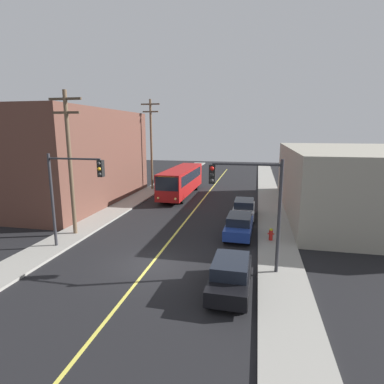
{
  "coord_description": "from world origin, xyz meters",
  "views": [
    {
      "loc": [
        5.71,
        -15.56,
        7.55
      ],
      "look_at": [
        0.0,
        11.49,
        2.0
      ],
      "focal_mm": 28.81,
      "sensor_mm": 36.0,
      "label": 1
    }
  ],
  "objects_px": {
    "traffic_signal_left_corner": "(73,184)",
    "traffic_signal_right_corner": "(250,194)",
    "city_bus": "(181,180)",
    "utility_pole_mid": "(151,141)",
    "parked_car_black": "(230,275)",
    "fire_hydrant": "(271,234)",
    "parked_car_blue": "(239,225)",
    "parked_car_silver": "(244,208)",
    "utility_pole_near": "(70,157)"
  },
  "relations": [
    {
      "from": "parked_car_silver",
      "to": "utility_pole_near",
      "type": "relative_size",
      "value": 0.44
    },
    {
      "from": "parked_car_silver",
      "to": "traffic_signal_right_corner",
      "type": "relative_size",
      "value": 0.73
    },
    {
      "from": "traffic_signal_right_corner",
      "to": "fire_hydrant",
      "type": "height_order",
      "value": "traffic_signal_right_corner"
    },
    {
      "from": "traffic_signal_left_corner",
      "to": "traffic_signal_right_corner",
      "type": "bearing_deg",
      "value": -5.17
    },
    {
      "from": "parked_car_black",
      "to": "parked_car_blue",
      "type": "xyz_separation_m",
      "value": [
        -0.06,
        7.88,
        0.0
      ]
    },
    {
      "from": "parked_car_blue",
      "to": "parked_car_silver",
      "type": "bearing_deg",
      "value": 88.55
    },
    {
      "from": "utility_pole_mid",
      "to": "fire_hydrant",
      "type": "height_order",
      "value": "utility_pole_mid"
    },
    {
      "from": "parked_car_black",
      "to": "utility_pole_mid",
      "type": "bearing_deg",
      "value": 117.11
    },
    {
      "from": "traffic_signal_left_corner",
      "to": "traffic_signal_right_corner",
      "type": "xyz_separation_m",
      "value": [
        10.82,
        -0.98,
        0.0
      ]
    },
    {
      "from": "parked_car_black",
      "to": "utility_pole_near",
      "type": "distance_m",
      "value": 14.02
    },
    {
      "from": "city_bus",
      "to": "parked_car_silver",
      "type": "height_order",
      "value": "city_bus"
    },
    {
      "from": "utility_pole_mid",
      "to": "traffic_signal_left_corner",
      "type": "height_order",
      "value": "utility_pole_mid"
    },
    {
      "from": "parked_car_blue",
      "to": "parked_car_silver",
      "type": "xyz_separation_m",
      "value": [
        0.13,
        5.03,
        0.0
      ]
    },
    {
      "from": "utility_pole_mid",
      "to": "traffic_signal_right_corner",
      "type": "height_order",
      "value": "utility_pole_mid"
    },
    {
      "from": "traffic_signal_left_corner",
      "to": "utility_pole_near",
      "type": "bearing_deg",
      "value": 124.59
    },
    {
      "from": "parked_car_black",
      "to": "fire_hydrant",
      "type": "height_order",
      "value": "parked_car_black"
    },
    {
      "from": "city_bus",
      "to": "utility_pole_mid",
      "type": "xyz_separation_m",
      "value": [
        -4.48,
        2.47,
        4.43
      ]
    },
    {
      "from": "traffic_signal_right_corner",
      "to": "fire_hydrant",
      "type": "distance_m",
      "value": 6.33
    },
    {
      "from": "traffic_signal_left_corner",
      "to": "fire_hydrant",
      "type": "xyz_separation_m",
      "value": [
        12.26,
        3.93,
        -3.72
      ]
    },
    {
      "from": "parked_car_blue",
      "to": "utility_pole_mid",
      "type": "distance_m",
      "value": 20.49
    },
    {
      "from": "utility_pole_mid",
      "to": "fire_hydrant",
      "type": "xyz_separation_m",
      "value": [
        14.21,
        -16.39,
        -5.66
      ]
    },
    {
      "from": "city_bus",
      "to": "parked_car_black",
      "type": "bearing_deg",
      "value": -70.23
    },
    {
      "from": "fire_hydrant",
      "to": "parked_car_black",
      "type": "bearing_deg",
      "value": -106.61
    },
    {
      "from": "parked_car_silver",
      "to": "traffic_signal_left_corner",
      "type": "height_order",
      "value": "traffic_signal_left_corner"
    },
    {
      "from": "parked_car_black",
      "to": "utility_pole_near",
      "type": "xyz_separation_m",
      "value": [
        -11.83,
        5.75,
        4.85
      ]
    },
    {
      "from": "parked_car_silver",
      "to": "traffic_signal_right_corner",
      "type": "xyz_separation_m",
      "value": [
        0.64,
        -10.64,
        3.46
      ]
    },
    {
      "from": "parked_car_blue",
      "to": "utility_pole_mid",
      "type": "height_order",
      "value": "utility_pole_mid"
    },
    {
      "from": "parked_car_black",
      "to": "traffic_signal_left_corner",
      "type": "bearing_deg",
      "value": 162.15
    },
    {
      "from": "utility_pole_near",
      "to": "fire_hydrant",
      "type": "bearing_deg",
      "value": 5.88
    },
    {
      "from": "parked_car_black",
      "to": "fire_hydrant",
      "type": "bearing_deg",
      "value": 73.39
    },
    {
      "from": "city_bus",
      "to": "parked_car_blue",
      "type": "height_order",
      "value": "city_bus"
    },
    {
      "from": "city_bus",
      "to": "fire_hydrant",
      "type": "bearing_deg",
      "value": -55.04
    },
    {
      "from": "parked_car_blue",
      "to": "traffic_signal_right_corner",
      "type": "height_order",
      "value": "traffic_signal_right_corner"
    },
    {
      "from": "utility_pole_near",
      "to": "traffic_signal_left_corner",
      "type": "distance_m",
      "value": 3.33
    },
    {
      "from": "city_bus",
      "to": "traffic_signal_left_corner",
      "type": "xyz_separation_m",
      "value": [
        -2.53,
        -17.85,
        2.49
      ]
    },
    {
      "from": "city_bus",
      "to": "traffic_signal_right_corner",
      "type": "height_order",
      "value": "traffic_signal_right_corner"
    },
    {
      "from": "parked_car_black",
      "to": "parked_car_silver",
      "type": "distance_m",
      "value": 12.91
    },
    {
      "from": "parked_car_blue",
      "to": "utility_pole_mid",
      "type": "xyz_separation_m",
      "value": [
        -12.01,
        15.7,
        5.4
      ]
    },
    {
      "from": "traffic_signal_left_corner",
      "to": "traffic_signal_right_corner",
      "type": "height_order",
      "value": "same"
    },
    {
      "from": "utility_pole_mid",
      "to": "parked_car_black",
      "type": "bearing_deg",
      "value": -62.89
    },
    {
      "from": "parked_car_silver",
      "to": "traffic_signal_left_corner",
      "type": "bearing_deg",
      "value": -136.52
    },
    {
      "from": "parked_car_black",
      "to": "traffic_signal_left_corner",
      "type": "relative_size",
      "value": 0.74
    },
    {
      "from": "fire_hydrant",
      "to": "city_bus",
      "type": "bearing_deg",
      "value": 124.96
    },
    {
      "from": "city_bus",
      "to": "utility_pole_mid",
      "type": "bearing_deg",
      "value": 151.15
    },
    {
      "from": "utility_pole_mid",
      "to": "fire_hydrant",
      "type": "distance_m",
      "value": 22.42
    },
    {
      "from": "city_bus",
      "to": "parked_car_silver",
      "type": "xyz_separation_m",
      "value": [
        7.65,
        -8.19,
        -0.98
      ]
    },
    {
      "from": "parked_car_silver",
      "to": "traffic_signal_left_corner",
      "type": "distance_m",
      "value": 14.45
    },
    {
      "from": "utility_pole_near",
      "to": "utility_pole_mid",
      "type": "height_order",
      "value": "utility_pole_mid"
    },
    {
      "from": "parked_car_black",
      "to": "traffic_signal_left_corner",
      "type": "xyz_separation_m",
      "value": [
        -10.12,
        3.26,
        3.46
      ]
    },
    {
      "from": "parked_car_blue",
      "to": "traffic_signal_left_corner",
      "type": "xyz_separation_m",
      "value": [
        -10.05,
        -4.62,
        3.46
      ]
    }
  ]
}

